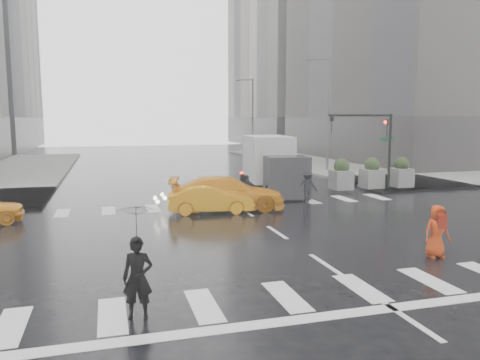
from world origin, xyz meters
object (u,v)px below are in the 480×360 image
object	(u,v)px
pedestrian_orange	(437,231)
box_truck	(272,163)
traffic_signal_pole	(375,136)
taxi_mid	(211,199)

from	to	relation	value
pedestrian_orange	box_truck	size ratio (longest dim) A/B	0.27
traffic_signal_pole	taxi_mid	distance (m)	11.52
taxi_mid	box_truck	bearing A→B (deg)	-37.54
box_truck	pedestrian_orange	bearing A→B (deg)	-79.96
box_truck	traffic_signal_pole	bearing A→B (deg)	-0.19
pedestrian_orange	box_truck	distance (m)	13.14
traffic_signal_pole	box_truck	distance (m)	6.24
traffic_signal_pole	taxi_mid	size ratio (longest dim) A/B	1.19
traffic_signal_pole	pedestrian_orange	xyz separation A→B (m)	(-5.44, -12.28, -2.40)
pedestrian_orange	box_truck	bearing A→B (deg)	100.48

